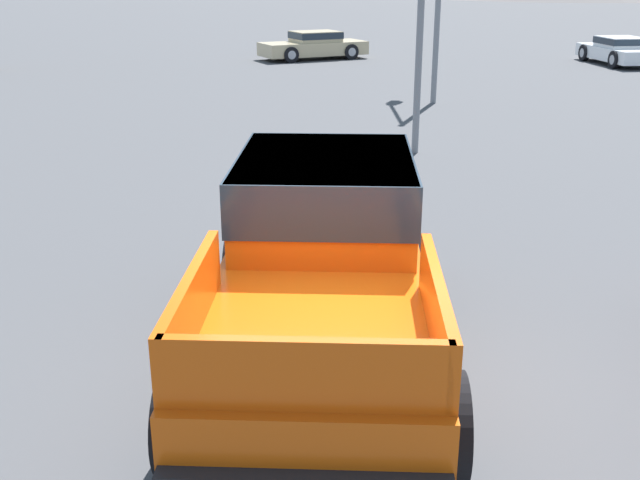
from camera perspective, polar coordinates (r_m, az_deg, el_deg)
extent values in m
plane|color=#424244|center=(7.04, 1.84, -10.91)|extent=(320.00, 320.00, 0.00)
cube|color=#CC4C0C|center=(6.90, 0.09, -4.33)|extent=(2.13, 5.04, 0.58)
cube|color=#CC4C0C|center=(7.59, 0.41, 3.48)|extent=(1.83, 2.26, 0.80)
cube|color=#1E2833|center=(7.55, 0.41, 4.52)|extent=(1.87, 2.31, 0.51)
cube|color=#CC4C0C|center=(5.54, -9.79, -4.97)|extent=(0.19, 1.98, 0.48)
cube|color=#CC4C0C|center=(5.46, 8.90, -5.33)|extent=(0.19, 1.98, 0.48)
cube|color=#CC4C0C|center=(4.59, -1.15, -10.24)|extent=(1.79, 0.18, 0.48)
cube|color=black|center=(9.31, 0.75, 1.08)|extent=(1.83, 0.26, 0.24)
cylinder|color=black|center=(8.53, -5.95, -2.12)|extent=(0.37, 0.86, 0.85)
cylinder|color=#232326|center=(8.53, -5.95, -2.12)|extent=(0.37, 0.48, 0.47)
cylinder|color=black|center=(8.47, 7.06, -2.33)|extent=(0.37, 0.86, 0.85)
cylinder|color=#232326|center=(8.47, 7.06, -2.33)|extent=(0.37, 0.48, 0.47)
cylinder|color=black|center=(5.85, -10.30, -13.39)|extent=(0.37, 0.86, 0.85)
cylinder|color=#232326|center=(5.85, -10.30, -13.39)|extent=(0.37, 0.48, 0.47)
cylinder|color=black|center=(5.77, 9.32, -13.89)|extent=(0.37, 0.86, 0.85)
cylinder|color=#232326|center=(5.77, 9.32, -13.89)|extent=(0.37, 0.48, 0.47)
cube|color=white|center=(33.47, 21.78, 13.07)|extent=(2.15, 4.37, 0.50)
cube|color=white|center=(33.34, 21.97, 13.81)|extent=(1.68, 1.92, 0.40)
cube|color=#1E2833|center=(33.34, 21.98, 13.89)|extent=(1.72, 1.96, 0.24)
cylinder|color=black|center=(34.27, 19.49, 13.30)|extent=(0.29, 0.69, 0.67)
cylinder|color=#9E9EA3|center=(34.27, 19.49, 13.30)|extent=(0.27, 0.39, 0.37)
cylinder|color=black|center=(35.01, 21.97, 13.12)|extent=(0.29, 0.69, 0.67)
cylinder|color=#9E9EA3|center=(35.01, 21.97, 13.12)|extent=(0.27, 0.39, 0.37)
cylinder|color=black|center=(31.95, 21.53, 12.66)|extent=(0.29, 0.69, 0.67)
cylinder|color=#9E9EA3|center=(31.95, 21.53, 12.66)|extent=(0.27, 0.39, 0.37)
cube|color=tan|center=(33.08, -0.52, 14.39)|extent=(4.82, 3.45, 0.55)
cube|color=tan|center=(33.09, -0.34, 15.25)|extent=(2.35, 2.16, 0.44)
cube|color=#1E2833|center=(33.08, -0.34, 15.34)|extent=(2.40, 2.21, 0.26)
cylinder|color=black|center=(31.78, -2.23, 13.92)|extent=(0.68, 0.47, 0.64)
cylinder|color=#9E9EA3|center=(31.78, -2.23, 13.92)|extent=(0.42, 0.36, 0.35)
cylinder|color=black|center=(33.28, -3.39, 14.17)|extent=(0.68, 0.47, 0.64)
cylinder|color=#9E9EA3|center=(33.28, -3.39, 14.17)|extent=(0.42, 0.36, 0.35)
cylinder|color=black|center=(32.99, 2.37, 14.14)|extent=(0.68, 0.47, 0.64)
cylinder|color=#9E9EA3|center=(32.99, 2.37, 14.14)|extent=(0.42, 0.36, 0.35)
cylinder|color=black|center=(34.44, 1.06, 14.39)|extent=(0.68, 0.47, 0.64)
cylinder|color=#9E9EA3|center=(34.44, 1.06, 14.39)|extent=(0.42, 0.36, 0.35)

